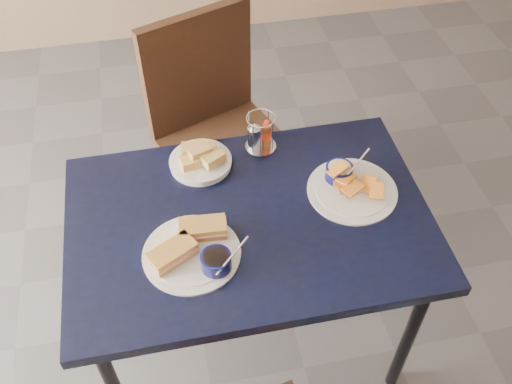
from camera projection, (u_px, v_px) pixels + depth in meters
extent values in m
cube|color=black|center=(249.00, 222.00, 1.80)|extent=(1.14, 0.76, 0.04)
cylinder|color=black|center=(409.00, 336.00, 1.95)|extent=(0.04, 0.04, 0.71)
cylinder|color=black|center=(110.00, 243.00, 2.22)|extent=(0.04, 0.04, 0.71)
cylinder|color=black|center=(353.00, 205.00, 2.35)|extent=(0.04, 0.04, 0.71)
cube|color=black|center=(226.00, 148.00, 2.38)|extent=(0.61, 0.60, 0.05)
cylinder|color=black|center=(191.00, 227.00, 2.43)|extent=(0.04, 0.04, 0.47)
cylinder|color=black|center=(280.00, 213.00, 2.48)|extent=(0.04, 0.04, 0.47)
cylinder|color=black|center=(181.00, 168.00, 2.67)|extent=(0.04, 0.04, 0.47)
cylinder|color=black|center=(262.00, 156.00, 2.72)|extent=(0.04, 0.04, 0.47)
cube|color=black|center=(215.00, 65.00, 2.32)|extent=(0.46, 0.22, 0.50)
cylinder|color=white|center=(192.00, 254.00, 1.69)|extent=(0.29, 0.29, 0.01)
cylinder|color=white|center=(192.00, 253.00, 1.69)|extent=(0.24, 0.24, 0.00)
cube|color=gold|center=(172.00, 253.00, 1.65)|extent=(0.16, 0.13, 0.04)
cube|color=#DD9487|center=(173.00, 254.00, 1.66)|extent=(0.16, 0.14, 0.01)
cube|color=gold|center=(203.00, 228.00, 1.72)|extent=(0.15, 0.08, 0.04)
cube|color=#DD9487|center=(203.00, 229.00, 1.72)|extent=(0.15, 0.09, 0.01)
cylinder|color=#0A0B39|center=(216.00, 261.00, 1.63)|extent=(0.09, 0.09, 0.05)
cylinder|color=black|center=(216.00, 258.00, 1.62)|extent=(0.08, 0.08, 0.01)
cylinder|color=silver|center=(232.00, 255.00, 1.59)|extent=(0.11, 0.07, 0.08)
cylinder|color=white|center=(352.00, 191.00, 1.86)|extent=(0.29, 0.29, 0.01)
cylinder|color=white|center=(352.00, 189.00, 1.86)|extent=(0.24, 0.24, 0.00)
cube|color=orange|center=(345.00, 185.00, 1.87)|extent=(0.05, 0.07, 0.03)
cube|color=orange|center=(347.00, 181.00, 1.87)|extent=(0.07, 0.07, 0.03)
cube|color=orange|center=(343.00, 186.00, 1.85)|extent=(0.05, 0.06, 0.02)
cube|color=orange|center=(367.00, 186.00, 1.84)|extent=(0.08, 0.08, 0.02)
cube|color=orange|center=(340.00, 179.00, 1.86)|extent=(0.06, 0.07, 0.02)
cube|color=orange|center=(376.00, 192.00, 1.81)|extent=(0.07, 0.08, 0.02)
cube|color=orange|center=(352.00, 189.00, 1.82)|extent=(0.08, 0.07, 0.02)
cube|color=orange|center=(346.00, 179.00, 1.84)|extent=(0.08, 0.08, 0.02)
cube|color=orange|center=(344.00, 167.00, 1.87)|extent=(0.08, 0.08, 0.01)
cube|color=orange|center=(337.00, 172.00, 1.85)|extent=(0.07, 0.06, 0.03)
cylinder|color=#0A0B39|center=(339.00, 172.00, 1.87)|extent=(0.09, 0.09, 0.05)
cylinder|color=beige|center=(339.00, 169.00, 1.86)|extent=(0.08, 0.08, 0.01)
cylinder|color=silver|center=(356.00, 165.00, 1.83)|extent=(0.11, 0.07, 0.08)
cylinder|color=white|center=(201.00, 163.00, 1.94)|extent=(0.21, 0.21, 0.02)
cylinder|color=white|center=(200.00, 161.00, 1.93)|extent=(0.17, 0.17, 0.00)
cube|color=#DDB061|center=(192.00, 162.00, 1.90)|extent=(0.08, 0.06, 0.03)
cube|color=#DDB061|center=(205.00, 149.00, 1.94)|extent=(0.09, 0.07, 0.03)
cube|color=#DDB061|center=(213.00, 159.00, 1.90)|extent=(0.09, 0.08, 0.03)
cube|color=#DDB061|center=(193.00, 150.00, 1.92)|extent=(0.08, 0.06, 0.03)
cube|color=#DDB061|center=(200.00, 152.00, 1.90)|extent=(0.09, 0.07, 0.03)
cylinder|color=silver|center=(261.00, 146.00, 2.01)|extent=(0.11, 0.11, 0.01)
cylinder|color=silver|center=(268.00, 124.00, 1.98)|extent=(0.01, 0.00, 0.13)
cylinder|color=silver|center=(249.00, 127.00, 1.97)|extent=(0.01, 0.00, 0.13)
cylinder|color=silver|center=(253.00, 140.00, 1.93)|extent=(0.01, 0.01, 0.13)
cylinder|color=silver|center=(272.00, 137.00, 1.94)|extent=(0.01, 0.01, 0.13)
torus|color=silver|center=(261.00, 118.00, 1.91)|extent=(0.10, 0.10, 0.00)
cylinder|color=silver|center=(254.00, 137.00, 1.97)|extent=(0.05, 0.05, 0.08)
cone|color=silver|center=(254.00, 126.00, 1.93)|extent=(0.04, 0.04, 0.02)
cylinder|color=brown|center=(266.00, 135.00, 1.98)|extent=(0.03, 0.03, 0.08)
cylinder|color=#B1270A|center=(266.00, 135.00, 1.98)|extent=(0.03, 0.03, 0.03)
cylinder|color=#B1270A|center=(267.00, 123.00, 1.94)|extent=(0.02, 0.02, 0.02)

